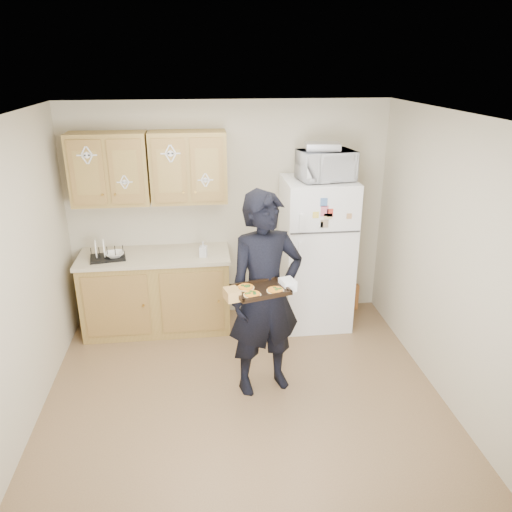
{
  "coord_description": "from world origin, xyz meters",
  "views": [
    {
      "loc": [
        -0.33,
        -3.69,
        2.89
      ],
      "look_at": [
        0.15,
        0.45,
        1.24
      ],
      "focal_mm": 35.0,
      "sensor_mm": 36.0,
      "label": 1
    }
  ],
  "objects_px": {
    "person": "(265,295)",
    "dish_rack": "(107,252)",
    "baking_tray": "(260,290)",
    "refrigerator": "(316,254)",
    "microwave": "(326,165)"
  },
  "relations": [
    {
      "from": "refrigerator",
      "to": "baking_tray",
      "type": "bearing_deg",
      "value": -118.94
    },
    {
      "from": "baking_tray",
      "to": "microwave",
      "type": "height_order",
      "value": "microwave"
    },
    {
      "from": "dish_rack",
      "to": "microwave",
      "type": "bearing_deg",
      "value": -1.06
    },
    {
      "from": "person",
      "to": "baking_tray",
      "type": "relative_size",
      "value": 4.39
    },
    {
      "from": "refrigerator",
      "to": "baking_tray",
      "type": "relative_size",
      "value": 3.94
    },
    {
      "from": "baking_tray",
      "to": "microwave",
      "type": "distance_m",
      "value": 1.82
    },
    {
      "from": "baking_tray",
      "to": "microwave",
      "type": "bearing_deg",
      "value": 43.11
    },
    {
      "from": "refrigerator",
      "to": "microwave",
      "type": "xyz_separation_m",
      "value": [
        0.05,
        -0.05,
        1.01
      ]
    },
    {
      "from": "person",
      "to": "dish_rack",
      "type": "distance_m",
      "value": 1.95
    },
    {
      "from": "person",
      "to": "baking_tray",
      "type": "bearing_deg",
      "value": -121.24
    },
    {
      "from": "person",
      "to": "microwave",
      "type": "relative_size",
      "value": 3.35
    },
    {
      "from": "person",
      "to": "dish_rack",
      "type": "bearing_deg",
      "value": 126.91
    },
    {
      "from": "refrigerator",
      "to": "microwave",
      "type": "distance_m",
      "value": 1.01
    },
    {
      "from": "refrigerator",
      "to": "microwave",
      "type": "bearing_deg",
      "value": -44.93
    },
    {
      "from": "refrigerator",
      "to": "person",
      "type": "distance_m",
      "value": 1.4
    }
  ]
}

